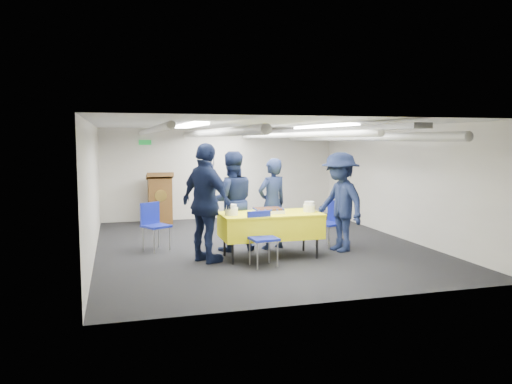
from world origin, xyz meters
TOP-DOWN VIEW (x-y plane):
  - ground at (0.00, 0.00)m, footprint 7.00×7.00m
  - room_shell at (0.09, 0.41)m, footprint 6.00×7.00m
  - serving_table at (-0.08, -1.00)m, footprint 1.71×0.87m
  - sheet_cake at (-0.12, -0.98)m, footprint 0.50×0.39m
  - plate_stack_left at (-0.78, -1.05)m, footprint 0.22×0.22m
  - plate_stack_right at (0.61, -1.05)m, footprint 0.21×0.21m
  - podium at (-1.60, 3.05)m, footprint 0.62×0.53m
  - chair_near at (-0.38, -1.49)m, footprint 0.46×0.46m
  - chair_right at (1.29, -0.51)m, footprint 0.55×0.55m
  - chair_left at (-1.97, 0.13)m, footprint 0.58×0.58m
  - sailor_a at (0.16, -0.35)m, footprint 0.71×0.58m
  - sailor_b at (-0.60, -0.29)m, footprint 0.91×0.72m
  - sailor_c at (-1.19, -1.04)m, footprint 0.98×1.24m
  - sailor_d at (1.27, -0.88)m, footprint 0.91×1.28m

SIDE VIEW (x-z plane):
  - ground at x=0.00m, z-range 0.00..0.00m
  - chair_near at x=-0.38m, z-range 0.10..0.97m
  - chair_right at x=1.29m, z-range 0.10..0.97m
  - chair_left at x=-1.97m, z-range 0.10..0.97m
  - serving_table at x=-0.08m, z-range 0.17..0.94m
  - podium at x=-1.60m, z-range -0.01..1.24m
  - sheet_cake at x=-0.12m, z-range 0.77..0.86m
  - sailor_a at x=0.16m, z-range 0.00..1.68m
  - plate_stack_left at x=-0.78m, z-range 0.76..0.94m
  - plate_stack_right at x=0.61m, z-range 0.76..0.94m
  - sailor_d at x=1.27m, z-range 0.00..1.79m
  - sailor_b at x=-0.60m, z-range 0.00..1.81m
  - sailor_c at x=-1.19m, z-range 0.00..1.97m
  - room_shell at x=0.09m, z-range 0.66..2.96m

